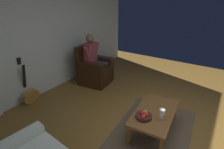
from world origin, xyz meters
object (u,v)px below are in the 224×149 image
guitar (30,94)px  wine_glass_near (162,113)px  person_seated (95,58)px  armchair (94,70)px  coffee_table (155,114)px  fruit_bowl (144,116)px

guitar → wine_glass_near: size_ratio=6.33×
person_seated → wine_glass_near: 2.34m
armchair → person_seated: (-0.00, 0.03, 0.33)m
armchair → coffee_table: armchair is taller
person_seated → coffee_table: size_ratio=1.14×
guitar → coffee_table: bearing=104.3°
armchair → coffee_table: size_ratio=0.90×
person_seated → fruit_bowl: size_ratio=5.02×
person_seated → coffee_table: 2.19m
wine_glass_near → fruit_bowl: size_ratio=0.62×
person_seated → armchair: bearing=-90.0°
coffee_table → guitar: guitar is taller
fruit_bowl → armchair: bearing=-121.0°
person_seated → guitar: size_ratio=1.27×
coffee_table → fruit_bowl: fruit_bowl is taller
armchair → guitar: 1.61m
person_seated → wine_glass_near: person_seated is taller
guitar → fruit_bowl: (-0.38, 2.39, 0.21)m
armchair → wine_glass_near: (1.01, 2.14, 0.14)m
armchair → wine_glass_near: size_ratio=6.34×
guitar → wine_glass_near: 2.68m
person_seated → coffee_table: (0.91, 1.96, -0.34)m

